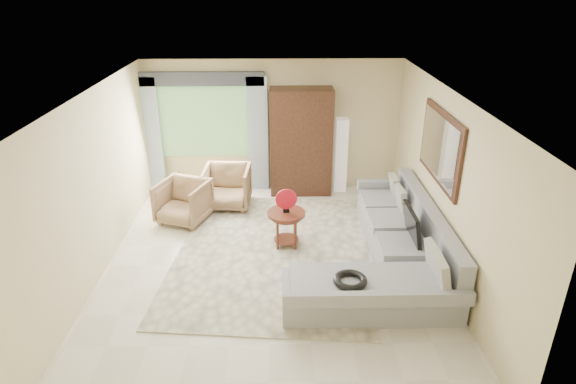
{
  "coord_description": "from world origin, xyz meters",
  "views": [
    {
      "loc": [
        0.13,
        -6.24,
        4.03
      ],
      "look_at": [
        0.25,
        0.35,
        1.05
      ],
      "focal_mm": 30.0,
      "sensor_mm": 36.0,
      "label": 1
    }
  ],
  "objects_px": {
    "armchair_left": "(183,202)",
    "floor_lamp": "(341,155)",
    "tv_screen": "(412,224)",
    "coffee_table": "(286,228)",
    "armchair_right": "(227,187)",
    "potted_plant": "(178,182)",
    "sectional_sofa": "(392,253)",
    "armoire": "(301,142)"
  },
  "relations": [
    {
      "from": "floor_lamp",
      "to": "potted_plant",
      "type": "bearing_deg",
      "value": -177.27
    },
    {
      "from": "tv_screen",
      "to": "armchair_right",
      "type": "distance_m",
      "value": 3.64
    },
    {
      "from": "sectional_sofa",
      "to": "potted_plant",
      "type": "xyz_separation_m",
      "value": [
        -3.69,
        2.8,
        -0.02
      ]
    },
    {
      "from": "coffee_table",
      "to": "armchair_left",
      "type": "distance_m",
      "value": 2.03
    },
    {
      "from": "tv_screen",
      "to": "coffee_table",
      "type": "relative_size",
      "value": 1.22
    },
    {
      "from": "tv_screen",
      "to": "floor_lamp",
      "type": "xyz_separation_m",
      "value": [
        -0.7,
        2.88,
        0.03
      ]
    },
    {
      "from": "coffee_table",
      "to": "armchair_right",
      "type": "bearing_deg",
      "value": 125.93
    },
    {
      "from": "potted_plant",
      "to": "sectional_sofa",
      "type": "bearing_deg",
      "value": -37.19
    },
    {
      "from": "armchair_left",
      "to": "armoire",
      "type": "bearing_deg",
      "value": 50.67
    },
    {
      "from": "tv_screen",
      "to": "coffee_table",
      "type": "xyz_separation_m",
      "value": [
        -1.82,
        0.65,
        -0.4
      ]
    },
    {
      "from": "sectional_sofa",
      "to": "tv_screen",
      "type": "bearing_deg",
      "value": 16.61
    },
    {
      "from": "potted_plant",
      "to": "tv_screen",
      "type": "bearing_deg",
      "value": -34.51
    },
    {
      "from": "coffee_table",
      "to": "potted_plant",
      "type": "height_order",
      "value": "coffee_table"
    },
    {
      "from": "armchair_left",
      "to": "floor_lamp",
      "type": "xyz_separation_m",
      "value": [
        2.93,
        1.32,
        0.37
      ]
    },
    {
      "from": "sectional_sofa",
      "to": "floor_lamp",
      "type": "height_order",
      "value": "floor_lamp"
    },
    {
      "from": "armchair_right",
      "to": "potted_plant",
      "type": "bearing_deg",
      "value": 154.6
    },
    {
      "from": "armchair_left",
      "to": "potted_plant",
      "type": "bearing_deg",
      "value": 125.82
    },
    {
      "from": "armchair_left",
      "to": "armchair_right",
      "type": "xyz_separation_m",
      "value": [
        0.72,
        0.6,
        0.02
      ]
    },
    {
      "from": "potted_plant",
      "to": "floor_lamp",
      "type": "bearing_deg",
      "value": 2.73
    },
    {
      "from": "tv_screen",
      "to": "coffee_table",
      "type": "bearing_deg",
      "value": 160.47
    },
    {
      "from": "coffee_table",
      "to": "armchair_left",
      "type": "height_order",
      "value": "armchair_left"
    },
    {
      "from": "armoire",
      "to": "floor_lamp",
      "type": "distance_m",
      "value": 0.86
    },
    {
      "from": "tv_screen",
      "to": "armchair_left",
      "type": "xyz_separation_m",
      "value": [
        -3.63,
        1.56,
        -0.34
      ]
    },
    {
      "from": "armchair_right",
      "to": "potted_plant",
      "type": "height_order",
      "value": "armchair_right"
    },
    {
      "from": "coffee_table",
      "to": "floor_lamp",
      "type": "bearing_deg",
      "value": 63.27
    },
    {
      "from": "armchair_left",
      "to": "tv_screen",
      "type": "bearing_deg",
      "value": -3.1
    },
    {
      "from": "armoire",
      "to": "coffee_table",
      "type": "bearing_deg",
      "value": -98.47
    },
    {
      "from": "tv_screen",
      "to": "potted_plant",
      "type": "bearing_deg",
      "value": 145.49
    },
    {
      "from": "armchair_left",
      "to": "coffee_table",
      "type": "bearing_deg",
      "value": -6.62
    },
    {
      "from": "armoire",
      "to": "floor_lamp",
      "type": "bearing_deg",
      "value": 4.29
    },
    {
      "from": "armchair_left",
      "to": "floor_lamp",
      "type": "relative_size",
      "value": 0.55
    },
    {
      "from": "armoire",
      "to": "sectional_sofa",
      "type": "bearing_deg",
      "value": -66.94
    },
    {
      "from": "armchair_left",
      "to": "potted_plant",
      "type": "height_order",
      "value": "armchair_left"
    },
    {
      "from": "armchair_right",
      "to": "floor_lamp",
      "type": "bearing_deg",
      "value": 21.27
    },
    {
      "from": "armchair_right",
      "to": "sectional_sofa",
      "type": "bearing_deg",
      "value": -36.97
    },
    {
      "from": "potted_plant",
      "to": "armchair_left",
      "type": "bearing_deg",
      "value": -74.29
    },
    {
      "from": "sectional_sofa",
      "to": "armchair_right",
      "type": "relative_size",
      "value": 4.01
    },
    {
      "from": "sectional_sofa",
      "to": "armchair_right",
      "type": "bearing_deg",
      "value": 139.86
    },
    {
      "from": "sectional_sofa",
      "to": "armchair_left",
      "type": "xyz_separation_m",
      "value": [
        -3.37,
        1.64,
        0.09
      ]
    },
    {
      "from": "coffee_table",
      "to": "armoire",
      "type": "height_order",
      "value": "armoire"
    },
    {
      "from": "tv_screen",
      "to": "coffee_table",
      "type": "distance_m",
      "value": 1.98
    },
    {
      "from": "sectional_sofa",
      "to": "potted_plant",
      "type": "distance_m",
      "value": 4.64
    }
  ]
}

